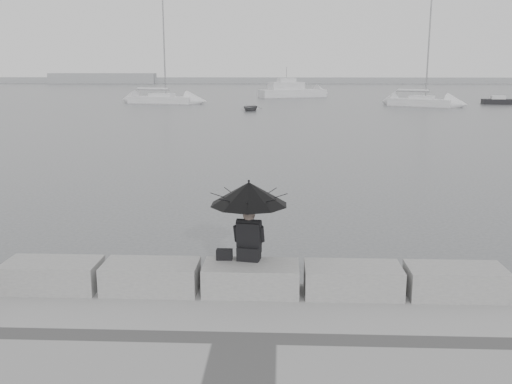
{
  "coord_description": "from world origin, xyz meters",
  "views": [
    {
      "loc": [
        0.48,
        -9.5,
        4.22
      ],
      "look_at": [
        -0.07,
        3.0,
        1.49
      ],
      "focal_mm": 40.0,
      "sensor_mm": 36.0,
      "label": 1
    }
  ],
  "objects_px": {
    "sailboat_left": "(162,99)",
    "small_motorboat": "(504,102)",
    "dinghy": "(250,108)",
    "sailboat_right": "(421,101)",
    "motor_cruiser": "(292,91)",
    "seated_person": "(249,201)"
  },
  "relations": [
    {
      "from": "dinghy",
      "to": "small_motorboat",
      "type": "bearing_deg",
      "value": 26.81
    },
    {
      "from": "seated_person",
      "to": "small_motorboat",
      "type": "height_order",
      "value": "seated_person"
    },
    {
      "from": "motor_cruiser",
      "to": "small_motorboat",
      "type": "relative_size",
      "value": 1.95
    },
    {
      "from": "small_motorboat",
      "to": "dinghy",
      "type": "relative_size",
      "value": 1.62
    },
    {
      "from": "seated_person",
      "to": "motor_cruiser",
      "type": "relative_size",
      "value": 0.14
    },
    {
      "from": "sailboat_right",
      "to": "small_motorboat",
      "type": "relative_size",
      "value": 2.46
    },
    {
      "from": "seated_person",
      "to": "dinghy",
      "type": "distance_m",
      "value": 49.0
    },
    {
      "from": "sailboat_right",
      "to": "dinghy",
      "type": "bearing_deg",
      "value": -123.61
    },
    {
      "from": "seated_person",
      "to": "dinghy",
      "type": "height_order",
      "value": "seated_person"
    },
    {
      "from": "dinghy",
      "to": "seated_person",
      "type": "bearing_deg",
      "value": -81.25
    },
    {
      "from": "sailboat_left",
      "to": "motor_cruiser",
      "type": "relative_size",
      "value": 1.26
    },
    {
      "from": "dinghy",
      "to": "sailboat_right",
      "type": "bearing_deg",
      "value": 27.67
    },
    {
      "from": "sailboat_left",
      "to": "small_motorboat",
      "type": "relative_size",
      "value": 2.46
    },
    {
      "from": "sailboat_left",
      "to": "motor_cruiser",
      "type": "bearing_deg",
      "value": 59.72
    },
    {
      "from": "sailboat_right",
      "to": "small_motorboat",
      "type": "distance_m",
      "value": 11.35
    },
    {
      "from": "sailboat_left",
      "to": "sailboat_right",
      "type": "height_order",
      "value": "same"
    },
    {
      "from": "motor_cruiser",
      "to": "dinghy",
      "type": "relative_size",
      "value": 3.15
    },
    {
      "from": "sailboat_left",
      "to": "sailboat_right",
      "type": "distance_m",
      "value": 30.67
    },
    {
      "from": "sailboat_left",
      "to": "dinghy",
      "type": "relative_size",
      "value": 3.97
    },
    {
      "from": "seated_person",
      "to": "motor_cruiser",
      "type": "distance_m",
      "value": 76.32
    },
    {
      "from": "seated_person",
      "to": "dinghy",
      "type": "bearing_deg",
      "value": 103.29
    },
    {
      "from": "sailboat_right",
      "to": "motor_cruiser",
      "type": "xyz_separation_m",
      "value": [
        -14.21,
        19.72,
        0.36
      ]
    }
  ]
}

